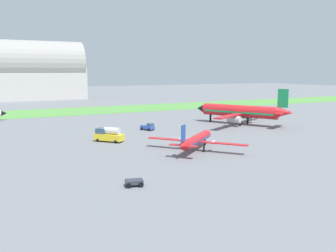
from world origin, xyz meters
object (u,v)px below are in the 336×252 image
object	(u,v)px
airplane_foreground_turboprop	(196,140)
fuel_truck_by_runway	(109,135)
baggage_cart_near_gate	(134,182)
pushback_tug_midfield	(148,127)
airplane_midfield_jet	(241,111)

from	to	relation	value
airplane_foreground_turboprop	fuel_truck_by_runway	world-z (taller)	airplane_foreground_turboprop
airplane_foreground_turboprop	fuel_truck_by_runway	bearing A→B (deg)	86.74
airplane_foreground_turboprop	fuel_truck_by_runway	xyz separation A→B (m)	(-12.59, 16.71, -0.67)
baggage_cart_near_gate	pushback_tug_midfield	xyz separation A→B (m)	(20.53, 42.50, 0.34)
fuel_truck_by_runway	pushback_tug_midfield	bearing A→B (deg)	-95.03
airplane_midfield_jet	baggage_cart_near_gate	xyz separation A→B (m)	(-49.24, -39.72, -3.33)
airplane_midfield_jet	baggage_cart_near_gate	distance (m)	63.35
fuel_truck_by_runway	airplane_foreground_turboprop	bearing A→B (deg)	175.11
baggage_cart_near_gate	pushback_tug_midfield	distance (m)	47.20
fuel_truck_by_runway	baggage_cart_near_gate	bearing A→B (deg)	126.74
airplane_midfield_jet	pushback_tug_midfield	bearing A→B (deg)	56.26
airplane_foreground_turboprop	baggage_cart_near_gate	bearing A→B (deg)	178.40
airplane_midfield_jet	fuel_truck_by_runway	xyz separation A→B (m)	(-42.83, -7.81, -2.31)
airplane_midfield_jet	fuel_truck_by_runway	world-z (taller)	airplane_midfield_jet
airplane_midfield_jet	fuel_truck_by_runway	distance (m)	43.60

